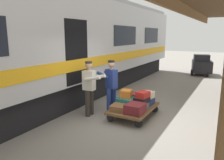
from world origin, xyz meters
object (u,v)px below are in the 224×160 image
suitcase_red_plastic (143,95)px  suitcase_orange_carryall (126,94)px  suitcase_slate_roller (141,105)px  suitcase_black_hardshell (142,100)px  suitcase_brown_leather (120,108)px  baggage_tug (202,65)px  suitcase_cream_canvas (146,95)px  suitcase_teal_softside (127,102)px  suitcase_maroon_trunk (135,108)px  suitcase_burgundy_valise (133,95)px  porter_by_door (90,87)px  train_car (42,47)px  suitcase_navy_fabric (147,101)px  luggage_cart (134,108)px  porter_in_overalls (111,85)px  suitcase_olive_duffel (133,99)px

suitcase_red_plastic → suitcase_orange_carryall: size_ratio=1.04×
suitcase_slate_roller → suitcase_black_hardshell: (0.01, -0.04, 0.16)m
suitcase_brown_leather → baggage_tug: size_ratio=0.26×
suitcase_cream_canvas → baggage_tug: bearing=-94.1°
suitcase_teal_softside → suitcase_black_hardshell: suitcase_black_hardshell is taller
suitcase_cream_canvas → suitcase_maroon_trunk: bearing=91.4°
suitcase_orange_carryall → suitcase_burgundy_valise: bearing=-97.1°
suitcase_brown_leather → porter_by_door: bearing=4.7°
suitcase_slate_roller → porter_by_door: size_ratio=0.26×
suitcase_cream_canvas → suitcase_slate_roller: bearing=92.9°
train_car → suitcase_navy_fabric: bearing=-165.2°
suitcase_orange_carryall → baggage_tug: baggage_tug is taller
suitcase_cream_canvas → suitcase_orange_carryall: size_ratio=1.41×
porter_by_door → baggage_tug: bearing=-102.4°
suitcase_orange_carryall → suitcase_maroon_trunk: bearing=136.2°
suitcase_navy_fabric → suitcase_red_plastic: 0.51m
porter_by_door → luggage_cart: bearing=-155.9°
suitcase_maroon_trunk → porter_in_overalls: bearing=-24.1°
luggage_cart → suitcase_cream_canvas: suitcase_cream_canvas is taller
suitcase_burgundy_valise → baggage_tug: baggage_tug is taller
train_car → suitcase_orange_carryall: size_ratio=53.19×
suitcase_navy_fabric → porter_in_overalls: size_ratio=0.32×
suitcase_teal_softside → baggage_tug: bearing=-96.9°
train_car → suitcase_slate_roller: (-3.51, -0.45, -1.66)m
train_car → suitcase_teal_softside: size_ratio=38.20×
train_car → suitcase_black_hardshell: (-3.50, -0.49, -1.50)m
suitcase_slate_roller → porter_by_door: porter_by_door is taller
luggage_cart → suitcase_brown_leather: bearing=62.5°
luggage_cart → suitcase_olive_duffel: suitcase_olive_duffel is taller
suitcase_burgundy_valise → suitcase_orange_carryall: (0.05, 0.42, 0.14)m
suitcase_olive_duffel → suitcase_orange_carryall: bearing=86.9°
luggage_cart → suitcase_orange_carryall: 0.51m
suitcase_maroon_trunk → suitcase_slate_roller: (0.00, -0.47, -0.05)m
suitcase_black_hardshell → suitcase_burgundy_valise: (0.46, -0.40, -0.01)m
suitcase_brown_leather → suitcase_red_plastic: suitcase_red_plastic is taller
train_car → suitcase_black_hardshell: train_car is taller
suitcase_navy_fabric → suitcase_olive_duffel: (0.50, 0.00, -0.00)m
train_car → suitcase_olive_duffel: (-3.01, -0.93, -1.67)m
train_car → porter_by_door: train_car is taller
suitcase_cream_canvas → baggage_tug: baggage_tug is taller
porter_in_overalls → suitcase_teal_softside: bearing=-179.6°
suitcase_teal_softside → suitcase_black_hardshell: bearing=-175.3°
suitcase_orange_carryall → luggage_cart: bearing=175.0°
suitcase_navy_fabric → porter_in_overalls: bearing=24.5°
suitcase_brown_leather → baggage_tug: bearing=-96.6°
train_car → suitcase_brown_leather: size_ratio=41.22×
porter_in_overalls → suitcase_cream_canvas: bearing=-155.8°
suitcase_slate_roller → suitcase_brown_leather: suitcase_slate_roller is taller
porter_in_overalls → baggage_tug: size_ratio=0.90×
luggage_cart → porter_in_overalls: size_ratio=1.01×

